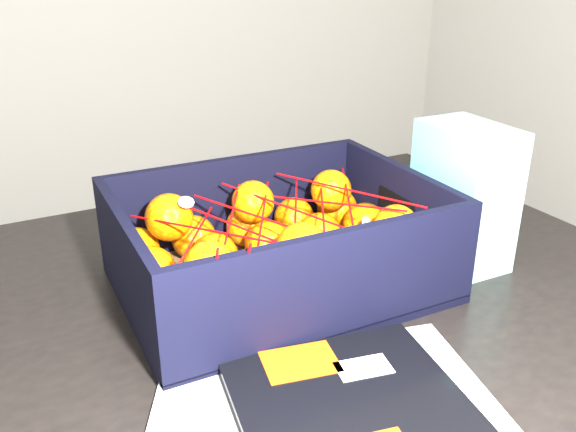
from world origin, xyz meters
name	(u,v)px	position (x,y,z in m)	size (l,w,h in m)	color
table	(218,379)	(0.23, 0.25, 0.65)	(1.22, 0.82, 0.75)	black
produce_crate	(277,256)	(0.33, 0.28, 0.79)	(0.39, 0.29, 0.13)	brown
clementine_heap	(278,249)	(0.33, 0.28, 0.80)	(0.37, 0.27, 0.11)	orange
mesh_net	(274,217)	(0.32, 0.27, 0.85)	(0.32, 0.26, 0.09)	red
retail_carton	(463,196)	(0.59, 0.23, 0.85)	(0.09, 0.13, 0.19)	white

